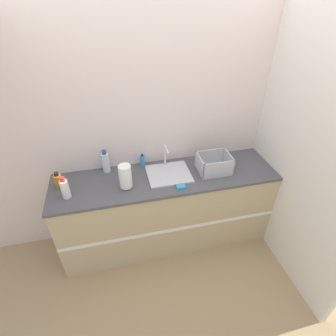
# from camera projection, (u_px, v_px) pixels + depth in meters

# --- Properties ---
(ground_plane) EXTENTS (12.00, 12.00, 0.00)m
(ground_plane) POSITION_uv_depth(u_px,v_px,m) (172.00, 257.00, 2.99)
(ground_plane) COLOR tan
(wall_back) EXTENTS (4.70, 0.06, 2.60)m
(wall_back) POSITION_uv_depth(u_px,v_px,m) (159.00, 130.00, 2.75)
(wall_back) COLOR silver
(wall_back) RESTS_ON ground_plane
(wall_right) EXTENTS (0.06, 2.60, 2.60)m
(wall_right) POSITION_uv_depth(u_px,v_px,m) (277.00, 132.00, 2.71)
(wall_right) COLOR silver
(wall_right) RESTS_ON ground_plane
(counter_cabinet) EXTENTS (2.32, 0.63, 0.94)m
(counter_cabinet) POSITION_uv_depth(u_px,v_px,m) (166.00, 209.00, 2.96)
(counter_cabinet) COLOR tan
(counter_cabinet) RESTS_ON ground_plane
(sink) EXTENTS (0.44, 0.39, 0.26)m
(sink) POSITION_uv_depth(u_px,v_px,m) (169.00, 173.00, 2.71)
(sink) COLOR silver
(sink) RESTS_ON counter_cabinet
(paper_towel_roll) EXTENTS (0.12, 0.12, 0.25)m
(paper_towel_roll) POSITION_uv_depth(u_px,v_px,m) (125.00, 177.00, 2.47)
(paper_towel_roll) COLOR #4C4C51
(paper_towel_roll) RESTS_ON counter_cabinet
(dish_rack) EXTENTS (0.33, 0.26, 0.18)m
(dish_rack) POSITION_uv_depth(u_px,v_px,m) (214.00, 165.00, 2.73)
(dish_rack) COLOR #B7BABF
(dish_rack) RESTS_ON counter_cabinet
(bottle_white_spray) EXTENTS (0.08, 0.08, 0.23)m
(bottle_white_spray) POSITION_uv_depth(u_px,v_px,m) (65.00, 189.00, 2.37)
(bottle_white_spray) COLOR white
(bottle_white_spray) RESTS_ON counter_cabinet
(bottle_clear) EXTENTS (0.08, 0.08, 0.26)m
(bottle_clear) POSITION_uv_depth(u_px,v_px,m) (106.00, 162.00, 2.70)
(bottle_clear) COLOR silver
(bottle_clear) RESTS_ON counter_cabinet
(bottle_amber) EXTENTS (0.07, 0.07, 0.18)m
(bottle_amber) POSITION_uv_depth(u_px,v_px,m) (58.00, 181.00, 2.50)
(bottle_amber) COLOR #B26B19
(bottle_amber) RESTS_ON counter_cabinet
(soap_dispenser) EXTENTS (0.05, 0.05, 0.14)m
(soap_dispenser) POSITION_uv_depth(u_px,v_px,m) (143.00, 161.00, 2.81)
(soap_dispenser) COLOR #338CCC
(soap_dispenser) RESTS_ON counter_cabinet
(sponge) EXTENTS (0.09, 0.06, 0.02)m
(sponge) POSITION_uv_depth(u_px,v_px,m) (181.00, 187.00, 2.53)
(sponge) COLOR #3399BF
(sponge) RESTS_ON counter_cabinet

